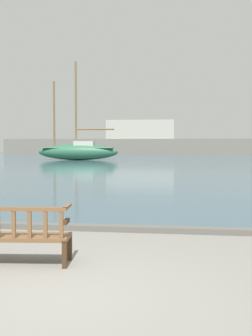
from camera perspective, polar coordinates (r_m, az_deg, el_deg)
ground_plane at (r=5.53m, az=-9.46°, el=-16.49°), size 160.00×160.00×0.00m
harbor_water at (r=49.02m, az=5.97°, el=1.13°), size 100.00×80.00×0.08m
quay_edge_kerb at (r=9.13m, az=-2.21°, el=-8.13°), size 40.00×0.30×0.12m
park_bench at (r=6.79m, az=-14.48°, el=-8.68°), size 1.64×0.67×0.92m
sailboat_nearest_port at (r=47.00m, az=-6.49°, el=2.36°), size 9.03×2.70×10.82m
far_breakwater at (r=68.88m, az=5.80°, el=3.21°), size 57.18×2.40×5.79m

